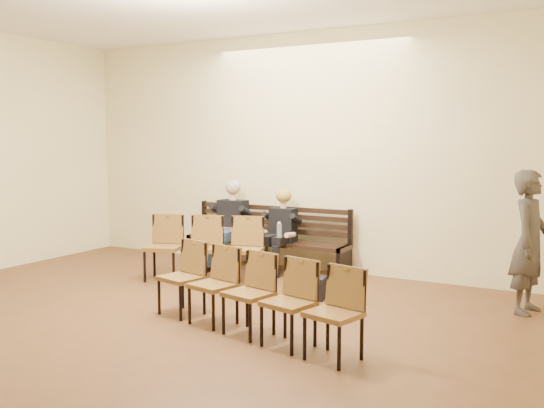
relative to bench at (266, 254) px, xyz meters
The scene contains 11 objects.
ground 4.69m from the bench, 83.55° to the right, with size 10.00×10.00×0.00m, color brown.
room_walls 4.53m from the bench, 82.25° to the right, with size 8.02×10.01×3.51m.
bench is the anchor object (origin of this frame).
seated_man 0.71m from the bench, 168.04° to the right, with size 0.54×0.74×1.29m, color black, non-canonical shape.
seated_woman 0.45m from the bench, 21.42° to the right, with size 0.46×0.64×1.08m, color black, non-canonical shape.
laptop 0.68m from the bench, 153.94° to the right, with size 0.33×0.26×0.24m, color silver.
water_bottle 0.67m from the bench, 41.66° to the right, with size 0.07×0.07×0.23m, color silver.
bag 1.79m from the bench, 42.94° to the right, with size 0.36×0.25×0.27m, color black.
passerby 3.81m from the bench, ahead, with size 0.67×0.44×1.84m, color #3A342F.
chair_row_front 1.18m from the bench, 107.81° to the right, with size 1.62×0.49×0.90m, color brown.
chair_row_back 3.08m from the bench, 63.77° to the right, with size 2.51×0.45×0.82m, color brown.
Camera 1 is at (3.86, -3.13, 1.92)m, focal length 40.00 mm.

